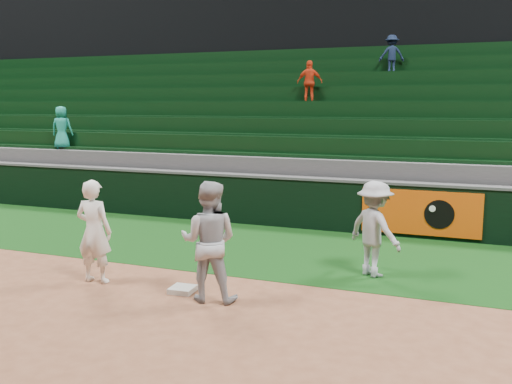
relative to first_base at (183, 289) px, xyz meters
The scene contains 9 objects.
ground 0.24m from the first_base, 34.40° to the left, with size 70.00×70.00×0.00m, color brown.
foul_grass 3.14m from the first_base, 86.44° to the left, with size 36.00×4.20×0.01m, color black.
upper_deck 18.57m from the first_base, 89.36° to the left, with size 40.00×12.00×12.00m, color black.
first_base is the anchor object (origin of this frame).
first_baseman 1.84m from the first_base, behind, with size 0.64×0.42×1.76m, color white.
baserunner 1.07m from the first_base, 16.61° to the right, with size 0.90×0.70×1.86m, color #A3A6AE.
base_coach 3.46m from the first_base, 36.40° to the left, with size 1.09×0.62×1.68m, color #9C9FA9.
field_wall 5.37m from the first_base, 87.63° to the left, with size 36.00×0.45×1.25m.
stadium_seating 9.25m from the first_base, 88.76° to the left, with size 36.00×5.95×5.06m.
Camera 1 is at (4.14, -7.93, 3.02)m, focal length 40.00 mm.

